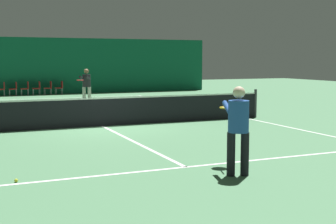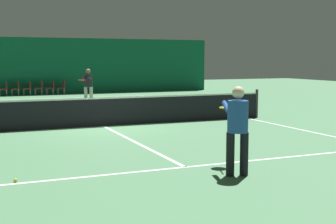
% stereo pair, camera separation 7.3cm
% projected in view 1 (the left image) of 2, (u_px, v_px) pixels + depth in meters
% --- Properties ---
extents(ground_plane, '(60.00, 60.00, 0.00)m').
position_uv_depth(ground_plane, '(103.00, 126.00, 15.40)').
color(ground_plane, '#4C7F56').
extents(backdrop_curtain, '(23.00, 0.12, 3.54)m').
position_uv_depth(backdrop_curtain, '(37.00, 66.00, 29.06)').
color(backdrop_curtain, '#0F5138').
rests_on(backdrop_curtain, ground).
extents(court_line_baseline_far, '(11.00, 0.10, 0.00)m').
position_uv_depth(court_line_baseline_far, '(46.00, 98.00, 26.27)').
color(court_line_baseline_far, white).
rests_on(court_line_baseline_far, ground).
extents(court_line_service_far, '(8.25, 0.10, 0.00)m').
position_uv_depth(court_line_service_far, '(65.00, 108.00, 21.25)').
color(court_line_service_far, white).
rests_on(court_line_service_far, ground).
extents(court_line_service_near, '(8.25, 0.10, 0.00)m').
position_uv_depth(court_line_service_near, '(186.00, 167.00, 9.55)').
color(court_line_service_near, white).
rests_on(court_line_service_near, ground).
extents(court_line_sideline_right, '(0.10, 23.80, 0.00)m').
position_uv_depth(court_line_sideline_right, '(245.00, 118.00, 17.55)').
color(court_line_sideline_right, white).
rests_on(court_line_sideline_right, ground).
extents(court_line_centre, '(0.10, 12.80, 0.00)m').
position_uv_depth(court_line_centre, '(103.00, 126.00, 15.40)').
color(court_line_centre, white).
rests_on(court_line_centre, ground).
extents(tennis_net, '(12.00, 0.10, 1.07)m').
position_uv_depth(tennis_net, '(102.00, 111.00, 15.34)').
color(tennis_net, black).
rests_on(tennis_net, ground).
extents(player_near, '(0.77, 1.40, 1.70)m').
position_uv_depth(player_near, '(238.00, 124.00, 8.80)').
color(player_near, black).
rests_on(player_near, ground).
extents(player_far, '(1.01, 1.37, 1.73)m').
position_uv_depth(player_far, '(86.00, 84.00, 22.82)').
color(player_far, beige).
rests_on(player_far, ground).
extents(courtside_chair_0, '(0.44, 0.44, 0.84)m').
position_uv_depth(courtside_chair_0, '(2.00, 88.00, 27.86)').
color(courtside_chair_0, '#99999E').
rests_on(courtside_chair_0, ground).
extents(courtside_chair_1, '(0.44, 0.44, 0.84)m').
position_uv_depth(courtside_chair_1, '(14.00, 88.00, 28.13)').
color(courtside_chair_1, '#99999E').
rests_on(courtside_chair_1, ground).
extents(courtside_chair_2, '(0.44, 0.44, 0.84)m').
position_uv_depth(courtside_chair_2, '(26.00, 88.00, 28.39)').
color(courtside_chair_2, '#99999E').
rests_on(courtside_chair_2, ground).
extents(courtside_chair_3, '(0.44, 0.44, 0.84)m').
position_uv_depth(courtside_chair_3, '(37.00, 87.00, 28.66)').
color(courtside_chair_3, '#99999E').
rests_on(courtside_chair_3, ground).
extents(courtside_chair_4, '(0.44, 0.44, 0.84)m').
position_uv_depth(courtside_chair_4, '(49.00, 87.00, 28.93)').
color(courtside_chair_4, '#99999E').
rests_on(courtside_chair_4, ground).
extents(courtside_chair_5, '(0.44, 0.44, 0.84)m').
position_uv_depth(courtside_chair_5, '(60.00, 87.00, 29.20)').
color(courtside_chair_5, '#99999E').
rests_on(courtside_chair_5, ground).
extents(tennis_ball, '(0.07, 0.07, 0.07)m').
position_uv_depth(tennis_ball, '(16.00, 180.00, 8.38)').
color(tennis_ball, '#D1DB33').
rests_on(tennis_ball, ground).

